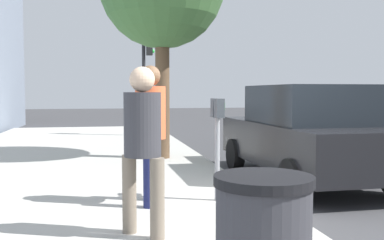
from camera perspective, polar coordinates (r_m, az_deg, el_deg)
ground_plane at (r=6.33m, az=10.34°, el=-11.55°), size 80.00×80.00×0.00m
sidewalk_slab at (r=5.94m, az=-18.36°, el=-11.93°), size 28.00×6.00×0.15m
parking_meter at (r=6.10m, az=3.28°, el=-0.93°), size 0.36×0.12×1.41m
pedestrian_at_meter at (r=5.92m, az=-5.35°, el=-0.22°), size 0.54×0.40×1.85m
pedestrian_bystander at (r=4.59m, az=-6.37°, el=-2.21°), size 0.43×0.41×1.76m
parked_sedan_near at (r=8.38m, az=14.39°, el=-1.67°), size 4.43×2.02×1.77m
traffic_signal at (r=15.48m, az=-5.84°, el=7.00°), size 0.24×0.44×3.60m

